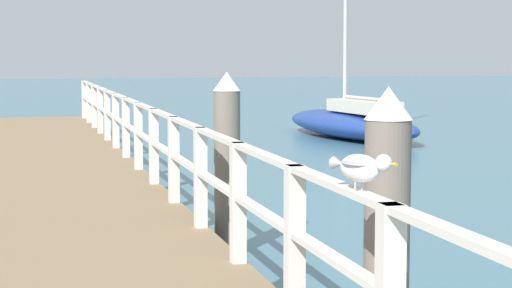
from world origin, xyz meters
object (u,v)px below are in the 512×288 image
at_px(dock_piling_near, 387,247).
at_px(dock_piling_far, 227,164).
at_px(boat_0, 351,122).
at_px(seagull_background, 361,167).

distance_m(dock_piling_near, dock_piling_far, 4.36).
distance_m(dock_piling_far, boat_0, 13.89).
distance_m(dock_piling_near, seagull_background, 0.86).
bearing_deg(seagull_background, dock_piling_near, -148.35).
relative_size(dock_piling_near, dock_piling_far, 1.00).
bearing_deg(dock_piling_far, boat_0, 64.05).
bearing_deg(boat_0, dock_piling_far, -123.22).
relative_size(seagull_background, boat_0, 0.06).
height_order(dock_piling_far, boat_0, boat_0).
height_order(dock_piling_near, seagull_background, dock_piling_near).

